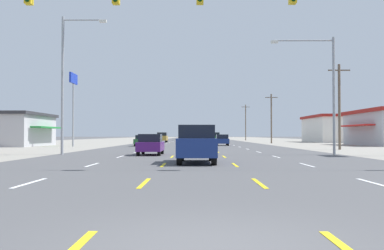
{
  "coord_description": "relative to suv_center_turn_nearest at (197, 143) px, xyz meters",
  "views": [
    {
      "loc": [
        -0.2,
        -5.41,
        1.47
      ],
      "look_at": [
        -0.88,
        82.22,
        3.62
      ],
      "focal_mm": 38.08,
      "sensor_mm": 36.0,
      "label": 1
    }
  ],
  "objects": [
    {
      "name": "sedan_far_left_mid",
      "position": [
        -7.05,
        32.38,
        -0.27
      ],
      "size": [
        1.8,
        4.5,
        1.46
      ],
      "color": "#235B2D",
      "rests_on": "ground"
    },
    {
      "name": "hatchback_inner_right_midfar",
      "position": [
        3.67,
        35.08,
        -0.24
      ],
      "size": [
        1.72,
        3.9,
        1.54
      ],
      "color": "navy",
      "rests_on": "ground"
    },
    {
      "name": "signal_span_wire",
      "position": [
        -0.3,
        -4.11,
        4.37
      ],
      "size": [
        26.95,
        0.53,
        9.17
      ],
      "color": "brown",
      "rests_on": "ground"
    },
    {
      "name": "suv_far_left_farther",
      "position": [
        -6.69,
        60.01,
        0.0
      ],
      "size": [
        1.98,
        4.9,
        1.98
      ],
      "color": "#B28C33",
      "rests_on": "ground"
    },
    {
      "name": "utility_pole_right_row_1",
      "position": [
        13.36,
        50.19,
        3.51
      ],
      "size": [
        2.2,
        0.26,
        8.69
      ],
      "color": "brown",
      "rests_on": "ground"
    },
    {
      "name": "lot_apron_right",
      "position": [
        24.87,
        49.93,
        -1.02
      ],
      "size": [
        28.0,
        440.0,
        0.01
      ],
      "primitive_type": "cube",
      "color": "gray",
      "rests_on": "ground"
    },
    {
      "name": "streetlight_left_row_0",
      "position": [
        -9.74,
        8.84,
        4.85
      ],
      "size": [
        3.37,
        0.26,
        10.38
      ],
      "color": "gray",
      "rests_on": "ground"
    },
    {
      "name": "streetlight_right_row_0",
      "position": [
        9.71,
        8.84,
        4.2
      ],
      "size": [
        4.77,
        0.26,
        8.8
      ],
      "color": "gray",
      "rests_on": "ground"
    },
    {
      "name": "lane_markings",
      "position": [
        0.12,
        88.43,
        -1.02
      ],
      "size": [
        10.64,
        227.6,
        0.01
      ],
      "color": "white",
      "rests_on": "ground"
    },
    {
      "name": "utility_pole_right_row_2",
      "position": [
        13.54,
        88.14,
        3.98
      ],
      "size": [
        2.2,
        0.26,
        9.63
      ],
      "color": "brown",
      "rests_on": "ground"
    },
    {
      "name": "hatchback_inner_left_near",
      "position": [
        -3.35,
        8.43,
        -0.24
      ],
      "size": [
        1.72,
        3.9,
        1.54
      ],
      "color": "#4C196B",
      "rests_on": "ground"
    },
    {
      "name": "storefront_right_row_2",
      "position": [
        30.79,
        62.5,
        1.73
      ],
      "size": [
        14.47,
        15.71,
        5.48
      ],
      "color": "silver",
      "rests_on": "ground"
    },
    {
      "name": "ground_plane",
      "position": [
        0.12,
        49.93,
        -1.03
      ],
      "size": [
        572.0,
        572.0,
        0.0
      ],
      "primitive_type": "plane",
      "color": "#4C4C4F"
    },
    {
      "name": "pole_sign_left_row_1",
      "position": [
        -15.46,
        29.6,
        6.15
      ],
      "size": [
        0.24,
        2.78,
        9.25
      ],
      "color": "gray",
      "rests_on": "ground"
    },
    {
      "name": "suv_inner_right_far",
      "position": [
        3.81,
        59.78,
        0.0
      ],
      "size": [
        1.98,
        4.9,
        1.98
      ],
      "color": "#235B2D",
      "rests_on": "ground"
    },
    {
      "name": "box_truck_inner_left_farthest",
      "position": [
        -3.42,
        95.39,
        0.81
      ],
      "size": [
        2.4,
        7.2,
        3.23
      ],
      "color": "silver",
      "rests_on": "ground"
    },
    {
      "name": "utility_pole_right_row_0",
      "position": [
        14.39,
        19.32,
        3.45
      ],
      "size": [
        2.2,
        0.26,
        8.58
      ],
      "color": "brown",
      "rests_on": "ground"
    },
    {
      "name": "suv_center_turn_nearest",
      "position": [
        0.0,
        0.0,
        0.0
      ],
      "size": [
        1.98,
        4.9,
        1.98
      ],
      "color": "navy",
      "rests_on": "ground"
    },
    {
      "name": "lot_apron_left",
      "position": [
        -24.63,
        49.93,
        -1.02
      ],
      "size": [
        28.0,
        440.0,
        0.01
      ],
      "primitive_type": "cube",
      "color": "gray",
      "rests_on": "ground"
    }
  ]
}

